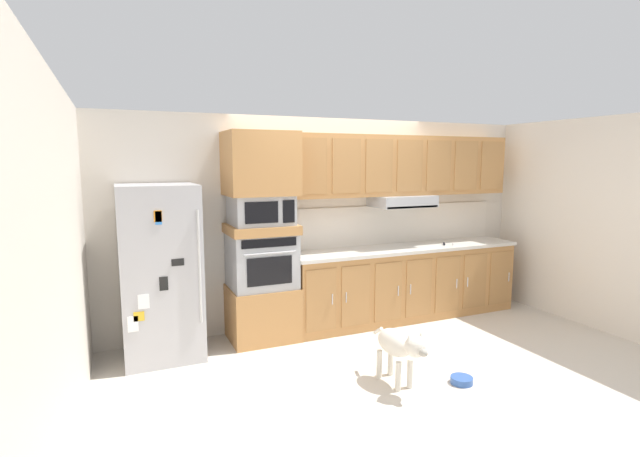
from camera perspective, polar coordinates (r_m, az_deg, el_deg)
ground_plane at (r=5.29m, az=6.25°, el=-14.05°), size 9.60×9.60×0.00m
back_kitchen_wall at (r=5.93m, az=1.12°, el=0.93°), size 6.20×0.12×2.50m
side_panel_left at (r=4.32m, az=-27.77°, el=-2.67°), size 0.12×7.10×2.50m
side_panel_right at (r=6.79m, az=27.41°, el=0.93°), size 0.12×7.10×2.50m
refrigerator at (r=5.06m, az=-18.56°, el=-4.98°), size 0.76×0.73×1.76m
oven_base_cabinet at (r=5.47m, az=-6.89°, el=-9.96°), size 0.74×0.62×0.60m
built_in_oven at (r=5.31m, az=-6.99°, el=-3.79°), size 0.70×0.62×0.60m
appliance_mid_shelf at (r=5.25m, az=-7.06°, el=-0.05°), size 0.74×0.62×0.10m
microwave at (r=5.23m, az=-7.09°, el=2.23°), size 0.64×0.54×0.32m
appliance_upper_cabinet at (r=5.20m, az=-7.19°, el=7.71°), size 0.74×0.62×0.68m
lower_cabinet_run at (r=6.20m, az=10.13°, el=-6.50°), size 3.03×0.63×0.88m
countertop_slab at (r=6.11m, az=10.21°, el=-2.31°), size 3.07×0.64×0.04m
backsplash_panel at (r=6.31m, az=8.82°, el=0.52°), size 3.07×0.02×0.50m
upper_cabinet_with_hood at (r=6.11m, az=9.80°, el=7.16°), size 3.03×0.48×0.88m
screwdriver at (r=6.33m, az=14.71°, el=-1.78°), size 0.17×0.16×0.03m
dog at (r=4.38m, az=9.45°, el=-13.64°), size 0.26×0.76×0.55m
dog_food_bowl at (r=4.68m, az=16.58°, el=-16.97°), size 0.20×0.20×0.06m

